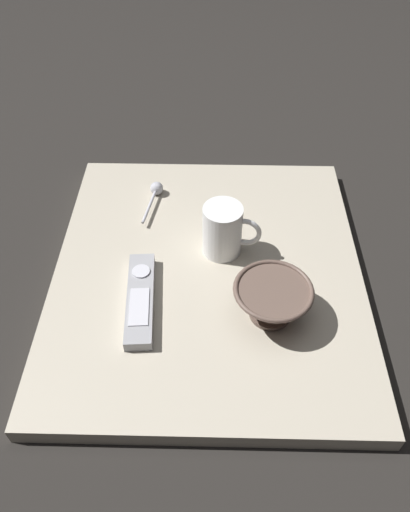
% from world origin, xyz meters
% --- Properties ---
extents(ground_plane, '(6.00, 6.00, 0.00)m').
position_xyz_m(ground_plane, '(0.00, 0.00, 0.00)').
color(ground_plane, black).
extents(table, '(0.63, 0.56, 0.03)m').
position_xyz_m(table, '(0.00, 0.00, 0.02)').
color(table, '#B7AD99').
rests_on(table, ground).
extents(cereal_bowl, '(0.13, 0.13, 0.07)m').
position_xyz_m(cereal_bowl, '(-0.10, -0.11, 0.07)').
color(cereal_bowl, brown).
rests_on(cereal_bowl, table).
extents(coffee_mug, '(0.07, 0.11, 0.10)m').
position_xyz_m(coffee_mug, '(0.05, -0.03, 0.08)').
color(coffee_mug, white).
rests_on(coffee_mug, table).
extents(teaspoon, '(0.12, 0.03, 0.03)m').
position_xyz_m(teaspoon, '(0.20, 0.11, 0.05)').
color(teaspoon, silver).
rests_on(teaspoon, table).
extents(tv_remote_near, '(0.20, 0.06, 0.02)m').
position_xyz_m(tv_remote_near, '(-0.08, 0.11, 0.04)').
color(tv_remote_near, '#9E9EA3').
rests_on(tv_remote_near, table).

